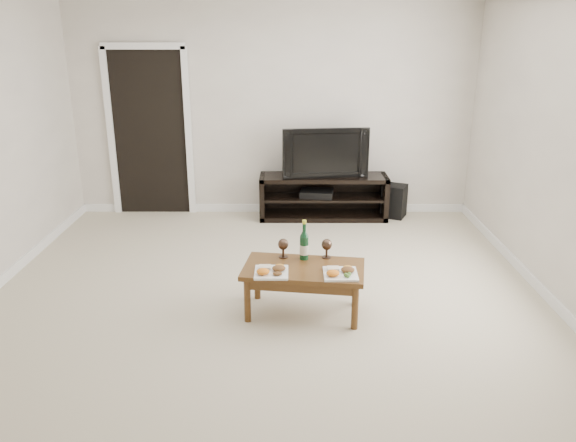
{
  "coord_description": "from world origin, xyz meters",
  "views": [
    {
      "loc": [
        0.21,
        -4.3,
        2.29
      ],
      "look_at": [
        0.2,
        0.31,
        0.7
      ],
      "focal_mm": 35.0,
      "sensor_mm": 36.0,
      "label": 1
    }
  ],
  "objects_px": {
    "media_console": "(323,197)",
    "subwoofer": "(394,201)",
    "coffee_table": "(303,290)",
    "television": "(324,152)"
  },
  "relations": [
    {
      "from": "television",
      "to": "subwoofer",
      "type": "bearing_deg",
      "value": -3.68
    },
    {
      "from": "television",
      "to": "subwoofer",
      "type": "distance_m",
      "value": 1.12
    },
    {
      "from": "media_console",
      "to": "television",
      "type": "relative_size",
      "value": 1.51
    },
    {
      "from": "media_console",
      "to": "coffee_table",
      "type": "xyz_separation_m",
      "value": [
        -0.31,
        -2.54,
        -0.07
      ]
    },
    {
      "from": "television",
      "to": "coffee_table",
      "type": "height_order",
      "value": "television"
    },
    {
      "from": "media_console",
      "to": "subwoofer",
      "type": "height_order",
      "value": "media_console"
    },
    {
      "from": "coffee_table",
      "to": "media_console",
      "type": "bearing_deg",
      "value": 83.03
    },
    {
      "from": "television",
      "to": "subwoofer",
      "type": "relative_size",
      "value": 2.56
    },
    {
      "from": "subwoofer",
      "to": "coffee_table",
      "type": "distance_m",
      "value": 2.86
    },
    {
      "from": "television",
      "to": "coffee_table",
      "type": "distance_m",
      "value": 2.64
    }
  ]
}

